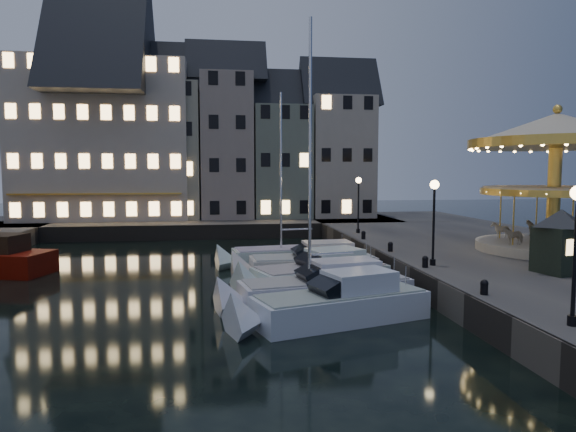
{
  "coord_description": "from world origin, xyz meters",
  "views": [
    {
      "loc": [
        -3.21,
        -22.63,
        5.86
      ],
      "look_at": [
        1.0,
        8.0,
        3.2
      ],
      "focal_mm": 32.0,
      "sensor_mm": 36.0,
      "label": 1
    }
  ],
  "objects": [
    {
      "name": "motorboat_e",
      "position": [
        1.65,
        5.4,
        0.64
      ],
      "size": [
        8.08,
        2.66,
        2.15
      ],
      "color": "silver",
      "rests_on": "ground"
    },
    {
      "name": "townhouse_nc",
      "position": [
        -8.0,
        30.0,
        8.78
      ],
      "size": [
        6.82,
        8.0,
        14.8
      ],
      "color": "gray",
      "rests_on": "quay_north"
    },
    {
      "name": "quaywall_e",
      "position": [
        6.0,
        6.0,
        0.65
      ],
      "size": [
        0.15,
        44.0,
        1.3
      ],
      "primitive_type": "cube",
      "color": "#47423A",
      "rests_on": "ground"
    },
    {
      "name": "streetlamp_b",
      "position": [
        7.2,
        1.0,
        4.02
      ],
      "size": [
        0.44,
        0.44,
        4.17
      ],
      "color": "black",
      "rests_on": "quay_east"
    },
    {
      "name": "motorboat_c",
      "position": [
        1.08,
        -0.81,
        0.68
      ],
      "size": [
        8.69,
        3.59,
        11.48
      ],
      "color": "silver",
      "rests_on": "ground"
    },
    {
      "name": "townhouse_ne",
      "position": [
        3.2,
        30.0,
        7.78
      ],
      "size": [
        6.16,
        8.0,
        12.8
      ],
      "color": "slate",
      "rests_on": "quay_north"
    },
    {
      "name": "quay_north",
      "position": [
        -8.0,
        28.0,
        0.65
      ],
      "size": [
        44.0,
        12.0,
        1.3
      ],
      "primitive_type": "cube",
      "color": "#474442",
      "rests_on": "ground"
    },
    {
      "name": "streetlamp_a",
      "position": [
        7.2,
        -9.0,
        4.02
      ],
      "size": [
        0.44,
        0.44,
        4.17
      ],
      "color": "black",
      "rests_on": "quay_east"
    },
    {
      "name": "streetlamp_c",
      "position": [
        7.2,
        14.5,
        4.02
      ],
      "size": [
        0.44,
        0.44,
        4.17
      ],
      "color": "black",
      "rests_on": "quay_east"
    },
    {
      "name": "hotel_corner",
      "position": [
        -14.0,
        30.0,
        9.78
      ],
      "size": [
        17.6,
        9.0,
        16.8
      ],
      "color": "beige",
      "rests_on": "quay_north"
    },
    {
      "name": "bollard_b",
      "position": [
        6.6,
        0.5,
        1.6
      ],
      "size": [
        0.3,
        0.3,
        0.57
      ],
      "color": "black",
      "rests_on": "quay_east"
    },
    {
      "name": "townhouse_nf",
      "position": [
        9.25,
        30.0,
        8.28
      ],
      "size": [
        6.82,
        8.0,
        13.8
      ],
      "color": "#A99C8C",
      "rests_on": "quay_north"
    },
    {
      "name": "quaywall_n",
      "position": [
        -6.0,
        22.0,
        0.65
      ],
      "size": [
        48.0,
        0.15,
        1.3
      ],
      "primitive_type": "cube",
      "color": "#47423A",
      "rests_on": "ground"
    },
    {
      "name": "bollard_a",
      "position": [
        6.6,
        -5.0,
        1.6
      ],
      "size": [
        0.3,
        0.3,
        0.57
      ],
      "color": "black",
      "rests_on": "quay_east"
    },
    {
      "name": "bollard_d",
      "position": [
        6.6,
        11.0,
        1.6
      ],
      "size": [
        0.3,
        0.3,
        0.57
      ],
      "color": "black",
      "rests_on": "quay_east"
    },
    {
      "name": "streetlamp_d",
      "position": [
        18.5,
        8.0,
        4.02
      ],
      "size": [
        0.44,
        0.44,
        4.17
      ],
      "color": "black",
      "rests_on": "quay_east"
    },
    {
      "name": "carousel",
      "position": [
        15.87,
        4.35,
        6.8
      ],
      "size": [
        9.54,
        9.54,
        8.35
      ],
      "color": "#C5B495",
      "rests_on": "quay_east"
    },
    {
      "name": "ground",
      "position": [
        0.0,
        0.0,
        0.0
      ],
      "size": [
        160.0,
        160.0,
        0.0
      ],
      "primitive_type": "plane",
      "color": "black",
      "rests_on": "ground"
    },
    {
      "name": "bollard_c",
      "position": [
        6.6,
        5.5,
        1.6
      ],
      "size": [
        0.3,
        0.3,
        0.57
      ],
      "color": "black",
      "rests_on": "quay_east"
    },
    {
      "name": "motorboat_d",
      "position": [
        1.52,
        2.34,
        0.64
      ],
      "size": [
        7.84,
        4.73,
        2.15
      ],
      "color": "silver",
      "rests_on": "ground"
    },
    {
      "name": "motorboat_f",
      "position": [
        0.83,
        8.81,
        0.53
      ],
      "size": [
        8.51,
        3.22,
        11.24
      ],
      "color": "silver",
      "rests_on": "ground"
    },
    {
      "name": "townhouse_nd",
      "position": [
        -2.25,
        30.0,
        9.28
      ],
      "size": [
        5.5,
        8.0,
        15.8
      ],
      "color": "gray",
      "rests_on": "quay_north"
    },
    {
      "name": "ticket_kiosk",
      "position": [
        12.04,
        -1.65,
        3.26
      ],
      "size": [
        2.81,
        2.81,
        3.29
      ],
      "color": "black",
      "rests_on": "quay_east"
    },
    {
      "name": "townhouse_na",
      "position": [
        -19.5,
        30.0,
        7.78
      ],
      "size": [
        5.5,
        8.0,
        12.8
      ],
      "color": "gray",
      "rests_on": "quay_north"
    },
    {
      "name": "quay_east",
      "position": [
        14.0,
        6.0,
        0.65
      ],
      "size": [
        16.0,
        56.0,
        1.3
      ],
      "primitive_type": "cube",
      "color": "#474442",
      "rests_on": "ground"
    },
    {
      "name": "townhouse_nb",
      "position": [
        -14.05,
        30.0,
        8.28
      ],
      "size": [
        6.16,
        8.0,
        13.8
      ],
      "color": "slate",
      "rests_on": "quay_north"
    },
    {
      "name": "motorboat_b",
      "position": [
        1.14,
        -3.49,
        0.64
      ],
      "size": [
        8.01,
        4.42,
        2.15
      ],
      "color": "silver",
      "rests_on": "ground"
    }
  ]
}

